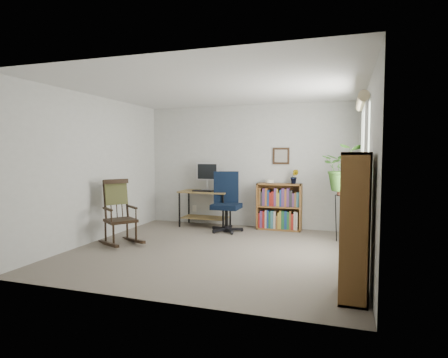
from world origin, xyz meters
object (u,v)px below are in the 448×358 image
(office_chair, at_px, (226,201))
(desk, at_px, (205,209))
(low_bookshelf, at_px, (279,207))
(tall_bookshelf, at_px, (354,225))
(rocking_chair, at_px, (120,212))

(office_chair, bearing_deg, desk, 128.37)
(low_bookshelf, xyz_separation_m, tall_bookshelf, (1.28, -3.08, 0.29))
(low_bookshelf, distance_m, tall_bookshelf, 3.35)
(desk, distance_m, rocking_chair, 1.96)
(office_chair, relative_size, rocking_chair, 1.07)
(desk, bearing_deg, rocking_chair, -112.91)
(tall_bookshelf, bearing_deg, low_bookshelf, 112.55)
(desk, height_order, office_chair, office_chair)
(low_bookshelf, bearing_deg, tall_bookshelf, -67.45)
(desk, height_order, tall_bookshelf, tall_bookshelf)
(desk, relative_size, tall_bookshelf, 0.67)
(rocking_chair, bearing_deg, desk, 13.59)
(office_chair, xyz_separation_m, low_bookshelf, (0.90, 0.47, -0.12))
(office_chair, height_order, rocking_chair, office_chair)
(low_bookshelf, bearing_deg, rocking_chair, -139.21)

